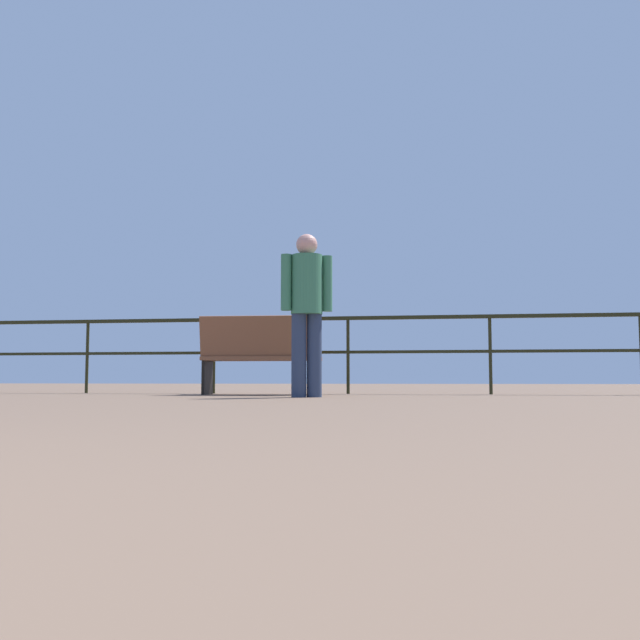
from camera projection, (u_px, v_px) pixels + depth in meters
pier_railing at (280, 337)px, 9.74m from camera, size 24.41×0.05×1.05m
bench_near_left at (261, 352)px, 9.03m from camera, size 1.53×0.72×1.00m
person_by_bench at (307, 303)px, 7.87m from camera, size 0.55×0.35×1.81m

